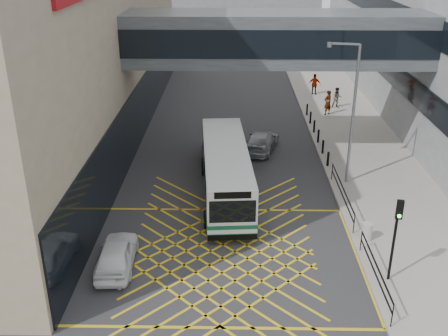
{
  "coord_description": "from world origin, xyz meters",
  "views": [
    {
      "loc": [
        0.41,
        -19.53,
        12.99
      ],
      "look_at": [
        0.0,
        4.0,
        2.6
      ],
      "focal_mm": 42.0,
      "sensor_mm": 36.0,
      "label": 1
    }
  ],
  "objects_px": {
    "bus": "(226,170)",
    "car_white": "(116,254)",
    "street_lamp": "(350,106)",
    "litter_bin": "(367,232)",
    "car_dark": "(214,149)",
    "pedestrian_b": "(337,98)",
    "pedestrian_c": "(315,84)",
    "car_silver": "(261,141)",
    "traffic_light": "(396,229)",
    "pedestrian_a": "(328,103)"
  },
  "relations": [
    {
      "from": "car_dark",
      "to": "pedestrian_c",
      "type": "height_order",
      "value": "pedestrian_c"
    },
    {
      "from": "car_white",
      "to": "traffic_light",
      "type": "bearing_deg",
      "value": 172.27
    },
    {
      "from": "bus",
      "to": "pedestrian_c",
      "type": "height_order",
      "value": "bus"
    },
    {
      "from": "pedestrian_c",
      "to": "traffic_light",
      "type": "bearing_deg",
      "value": 100.54
    },
    {
      "from": "car_silver",
      "to": "street_lamp",
      "type": "xyz_separation_m",
      "value": [
        4.47,
        -5.12,
        3.95
      ]
    },
    {
      "from": "car_white",
      "to": "car_silver",
      "type": "height_order",
      "value": "car_silver"
    },
    {
      "from": "traffic_light",
      "to": "car_dark",
      "type": "bearing_deg",
      "value": 128.37
    },
    {
      "from": "bus",
      "to": "pedestrian_b",
      "type": "height_order",
      "value": "bus"
    },
    {
      "from": "car_silver",
      "to": "street_lamp",
      "type": "distance_m",
      "value": 7.86
    },
    {
      "from": "car_silver",
      "to": "pedestrian_c",
      "type": "distance_m",
      "value": 14.1
    },
    {
      "from": "car_white",
      "to": "street_lamp",
      "type": "xyz_separation_m",
      "value": [
        11.27,
        8.49,
        3.97
      ]
    },
    {
      "from": "street_lamp",
      "to": "pedestrian_b",
      "type": "height_order",
      "value": "street_lamp"
    },
    {
      "from": "bus",
      "to": "car_white",
      "type": "height_order",
      "value": "bus"
    },
    {
      "from": "car_dark",
      "to": "pedestrian_a",
      "type": "height_order",
      "value": "pedestrian_a"
    },
    {
      "from": "car_dark",
      "to": "car_silver",
      "type": "distance_m",
      "value": 3.43
    },
    {
      "from": "pedestrian_c",
      "to": "car_silver",
      "type": "bearing_deg",
      "value": 79.98
    },
    {
      "from": "bus",
      "to": "car_white",
      "type": "relative_size",
      "value": 2.5
    },
    {
      "from": "pedestrian_c",
      "to": "street_lamp",
      "type": "bearing_deg",
      "value": 99.5
    },
    {
      "from": "pedestrian_a",
      "to": "pedestrian_b",
      "type": "bearing_deg",
      "value": -153.57
    },
    {
      "from": "car_dark",
      "to": "pedestrian_b",
      "type": "bearing_deg",
      "value": -132.84
    },
    {
      "from": "pedestrian_a",
      "to": "pedestrian_c",
      "type": "bearing_deg",
      "value": -121.49
    },
    {
      "from": "pedestrian_b",
      "to": "pedestrian_c",
      "type": "distance_m",
      "value": 4.13
    },
    {
      "from": "traffic_light",
      "to": "litter_bin",
      "type": "relative_size",
      "value": 4.41
    },
    {
      "from": "litter_bin",
      "to": "car_white",
      "type": "bearing_deg",
      "value": -169.04
    },
    {
      "from": "street_lamp",
      "to": "pedestrian_c",
      "type": "relative_size",
      "value": 4.31
    },
    {
      "from": "street_lamp",
      "to": "litter_bin",
      "type": "bearing_deg",
      "value": -79.78
    },
    {
      "from": "traffic_light",
      "to": "car_white",
      "type": "bearing_deg",
      "value": -176.81
    },
    {
      "from": "car_silver",
      "to": "traffic_light",
      "type": "relative_size",
      "value": 1.16
    },
    {
      "from": "bus",
      "to": "litter_bin",
      "type": "xyz_separation_m",
      "value": [
        6.56,
        -4.71,
        -0.94
      ]
    },
    {
      "from": "pedestrian_a",
      "to": "pedestrian_b",
      "type": "relative_size",
      "value": 1.17
    },
    {
      "from": "pedestrian_a",
      "to": "car_silver",
      "type": "bearing_deg",
      "value": 19.1
    },
    {
      "from": "car_dark",
      "to": "traffic_light",
      "type": "bearing_deg",
      "value": 119.55
    },
    {
      "from": "bus",
      "to": "pedestrian_b",
      "type": "bearing_deg",
      "value": 56.64
    },
    {
      "from": "car_white",
      "to": "car_silver",
      "type": "relative_size",
      "value": 0.95
    },
    {
      "from": "car_silver",
      "to": "traffic_light",
      "type": "distance_m",
      "value": 15.42
    },
    {
      "from": "street_lamp",
      "to": "pedestrian_b",
      "type": "relative_size",
      "value": 4.74
    },
    {
      "from": "street_lamp",
      "to": "pedestrian_c",
      "type": "distance_m",
      "value": 18.53
    },
    {
      "from": "bus",
      "to": "car_white",
      "type": "distance_m",
      "value": 8.29
    },
    {
      "from": "car_white",
      "to": "car_dark",
      "type": "bearing_deg",
      "value": -109.83
    },
    {
      "from": "bus",
      "to": "car_silver",
      "type": "relative_size",
      "value": 2.37
    },
    {
      "from": "bus",
      "to": "car_white",
      "type": "xyz_separation_m",
      "value": [
        -4.56,
        -6.87,
        -0.87
      ]
    },
    {
      "from": "litter_bin",
      "to": "bus",
      "type": "bearing_deg",
      "value": 144.3
    },
    {
      "from": "bus",
      "to": "street_lamp",
      "type": "bearing_deg",
      "value": 9.47
    },
    {
      "from": "pedestrian_a",
      "to": "pedestrian_b",
      "type": "xyz_separation_m",
      "value": [
        1.08,
        1.87,
        -0.14
      ]
    },
    {
      "from": "traffic_light",
      "to": "pedestrian_c",
      "type": "height_order",
      "value": "traffic_light"
    },
    {
      "from": "bus",
      "to": "traffic_light",
      "type": "xyz_separation_m",
      "value": [
        6.75,
        -7.87,
        1.06
      ]
    },
    {
      "from": "pedestrian_c",
      "to": "litter_bin",
      "type": "bearing_deg",
      "value": 99.86
    },
    {
      "from": "car_dark",
      "to": "pedestrian_c",
      "type": "xyz_separation_m",
      "value": [
        8.41,
        14.59,
        0.4
      ]
    },
    {
      "from": "traffic_light",
      "to": "street_lamp",
      "type": "bearing_deg",
      "value": 98.55
    },
    {
      "from": "bus",
      "to": "car_dark",
      "type": "bearing_deg",
      "value": 94.87
    }
  ]
}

